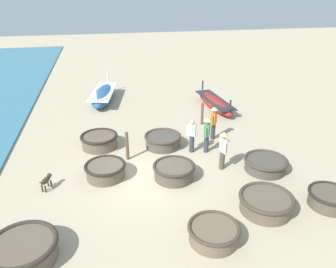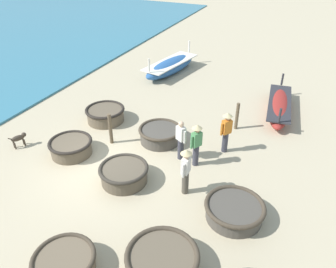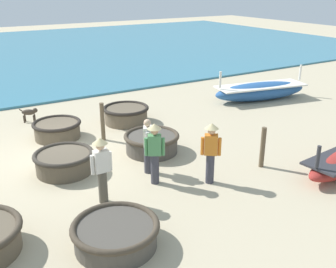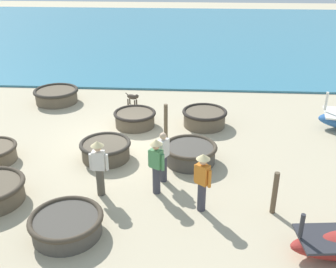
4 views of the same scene
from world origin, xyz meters
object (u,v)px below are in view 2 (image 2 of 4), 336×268
(coracle_tilted, at_px, (124,173))
(dog, at_px, (19,138))
(coracle_beside_post, at_px, (160,134))
(long_boat_white_hull, at_px, (170,66))
(coracle_center, at_px, (162,261))
(fisherman_standing_left, at_px, (186,169))
(coracle_upturned, at_px, (65,263))
(fisherman_by_coracle, at_px, (196,142))
(long_boat_green_hull, at_px, (279,106))
(coracle_nearest, at_px, (105,114))
(coracle_far_left, at_px, (71,147))
(mooring_post_shoreline, at_px, (110,129))
(fisherman_hauling, at_px, (181,139))
(fisherman_with_hat, at_px, (226,130))
(mooring_post_inland, at_px, (237,116))
(coracle_weathered, at_px, (234,210))

(coracle_tilted, relative_size, dog, 2.65)
(coracle_beside_post, bearing_deg, long_boat_white_hull, 110.22)
(coracle_beside_post, xyz_separation_m, long_boat_white_hull, (-2.60, 7.04, 0.09))
(coracle_center, height_order, fisherman_standing_left, fisherman_standing_left)
(coracle_upturned, relative_size, fisherman_by_coracle, 0.95)
(coracle_tilted, distance_m, long_boat_green_hull, 8.24)
(long_boat_green_hull, bearing_deg, long_boat_white_hull, 158.20)
(fisherman_by_coracle, bearing_deg, long_boat_green_hull, 67.55)
(coracle_tilted, relative_size, coracle_nearest, 0.97)
(dog, bearing_deg, coracle_nearest, 57.55)
(long_boat_white_hull, relative_size, fisherman_by_coracle, 2.78)
(coracle_far_left, bearing_deg, long_boat_green_hull, 44.32)
(mooring_post_shoreline, bearing_deg, long_boat_white_hull, 96.24)
(fisherman_hauling, bearing_deg, dog, -163.51)
(coracle_beside_post, height_order, fisherman_with_hat, fisherman_with_hat)
(coracle_beside_post, xyz_separation_m, coracle_nearest, (-2.91, 0.51, 0.02))
(coracle_tilted, distance_m, fisherman_hauling, 2.40)
(fisherman_standing_left, height_order, fisherman_by_coracle, same)
(coracle_nearest, relative_size, mooring_post_inland, 1.44)
(coracle_tilted, relative_size, mooring_post_shoreline, 1.29)
(coracle_tilted, xyz_separation_m, fisherman_standing_left, (2.09, 0.30, 0.63))
(coracle_tilted, height_order, coracle_weathered, coracle_tilted)
(coracle_center, height_order, coracle_weathered, coracle_center)
(long_boat_green_hull, height_order, fisherman_standing_left, fisherman_standing_left)
(coracle_tilted, relative_size, long_boat_white_hull, 0.36)
(fisherman_hauling, xyz_separation_m, fisherman_with_hat, (1.37, 1.11, 0.12))
(fisherman_by_coracle, bearing_deg, fisherman_with_hat, 59.61)
(coracle_weathered, xyz_separation_m, coracle_nearest, (-6.66, 3.42, 0.06))
(fisherman_hauling, distance_m, mooring_post_shoreline, 2.92)
(fisherman_hauling, distance_m, mooring_post_inland, 3.27)
(fisherman_with_hat, bearing_deg, dog, -158.67)
(dog, bearing_deg, coracle_center, -20.59)
(coracle_weathered, bearing_deg, fisherman_hauling, 140.18)
(coracle_beside_post, bearing_deg, coracle_tilted, -91.28)
(coracle_tilted, relative_size, long_boat_green_hull, 0.38)
(fisherman_hauling, height_order, fisherman_by_coracle, fisherman_by_coracle)
(mooring_post_shoreline, bearing_deg, long_boat_green_hull, 42.69)
(coracle_beside_post, height_order, fisherman_hauling, fisherman_hauling)
(fisherman_hauling, relative_size, fisherman_by_coracle, 0.94)
(dog, bearing_deg, coracle_upturned, -35.96)
(mooring_post_shoreline, bearing_deg, fisherman_standing_left, -22.47)
(fisherman_hauling, height_order, fisherman_with_hat, fisherman_with_hat)
(coracle_beside_post, distance_m, fisherman_hauling, 1.51)
(fisherman_with_hat, xyz_separation_m, dog, (-7.43, -2.90, -0.59))
(fisherman_hauling, xyz_separation_m, fisherman_by_coracle, (0.64, -0.14, 0.12))
(coracle_weathered, xyz_separation_m, mooring_post_shoreline, (-5.47, 2.00, 0.36))
(coracle_weathered, distance_m, fisherman_hauling, 3.37)
(coracle_center, bearing_deg, mooring_post_shoreline, 133.81)
(coracle_upturned, height_order, fisherman_standing_left, fisherman_standing_left)
(coracle_weathered, relative_size, dog, 2.83)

